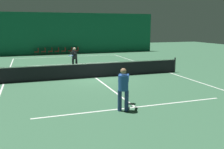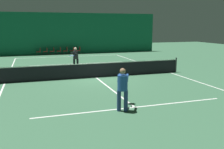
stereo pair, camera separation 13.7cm
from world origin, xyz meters
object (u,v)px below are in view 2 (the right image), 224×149
player_near (123,86)px  courtside_chair_4 (66,50)px  courtside_chair_2 (53,51)px  courtside_chair_6 (79,50)px  player_far (76,57)px  courtside_chair_5 (72,50)px  courtside_chair_1 (46,51)px  courtside_chair_3 (59,50)px  courtside_chair_0 (39,51)px  tennis_net (96,70)px

player_near → courtside_chair_4: 20.78m
courtside_chair_2 → courtside_chair_6: 3.04m
player_near → player_far: (-0.11, 9.93, -0.00)m
courtside_chair_4 → courtside_chair_5: same height
courtside_chair_6 → courtside_chair_1: bearing=-90.0°
player_far → courtside_chair_4: size_ratio=2.03×
courtside_chair_2 → player_near: bearing=2.5°
courtside_chair_1 → courtside_chair_3: (1.52, 0.00, 0.00)m
player_near → courtside_chair_0: 20.91m
tennis_net → courtside_chair_0: bearing=102.1°
courtside_chair_1 → courtside_chair_0: bearing=-90.0°
tennis_net → courtside_chair_2: (-1.52, 14.14, -0.03)m
player_near → courtside_chair_5: 20.82m
tennis_net → courtside_chair_2: tennis_net is taller
player_far → courtside_chair_4: bearing=-158.9°
tennis_net → courtside_chair_6: 14.22m
courtside_chair_1 → courtside_chair_2: same height
tennis_net → courtside_chair_4: tennis_net is taller
courtside_chair_0 → courtside_chair_2: size_ratio=1.00×
player_near → courtside_chair_0: bearing=31.7°
courtside_chair_3 → player_near: bearing=0.4°
tennis_net → courtside_chair_4: size_ratio=14.29×
courtside_chair_5 → courtside_chair_2: bearing=-90.0°
courtside_chair_1 → courtside_chair_2: size_ratio=1.00×
player_near → courtside_chair_6: 20.88m
courtside_chair_1 → courtside_chair_6: 3.80m
tennis_net → courtside_chair_0: size_ratio=14.29×
courtside_chair_0 → courtside_chair_5: bearing=90.0°
courtside_chair_2 → courtside_chair_5: 2.28m
tennis_net → player_far: player_far is taller
player_far → courtside_chair_6: (2.26, 10.84, -0.51)m
courtside_chair_2 → courtside_chair_4: same height
courtside_chair_0 → courtside_chair_5: same height
courtside_chair_0 → courtside_chair_6: bearing=90.0°
courtside_chair_5 → player_far: bearing=-7.9°
courtside_chair_4 → courtside_chair_5: 0.76m
courtside_chair_4 → courtside_chair_6: bearing=90.0°
courtside_chair_3 → courtside_chair_1: bearing=-90.0°
player_far → courtside_chair_5: player_far is taller
courtside_chair_6 → courtside_chair_0: bearing=-90.0°
player_far → tennis_net: bearing=37.5°
courtside_chair_3 → courtside_chair_4: (0.76, 0.00, 0.00)m
player_near → tennis_net: bearing=19.6°
tennis_net → courtside_chair_4: 14.14m
tennis_net → courtside_chair_2: bearing=96.1°
tennis_net → player_near: player_near is taller
tennis_net → player_near: size_ratio=7.01×
player_far → courtside_chair_2: 10.88m
tennis_net → courtside_chair_0: tennis_net is taller
courtside_chair_1 → courtside_chair_6: size_ratio=1.00×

